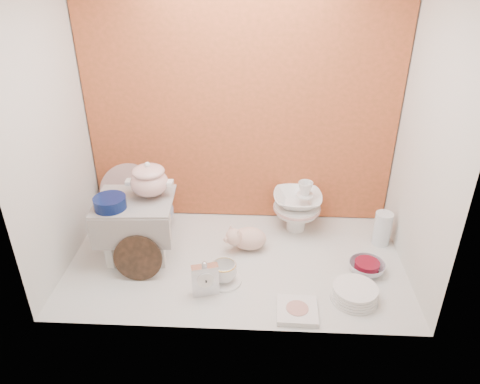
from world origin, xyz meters
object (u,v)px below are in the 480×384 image
(floral_platter, at_px, (130,192))
(gold_rim_teacup, at_px, (224,272))
(mantel_clock, at_px, (205,278))
(crystal_bowl, at_px, (367,267))
(blue_white_vase, at_px, (151,207))
(soup_tureen, at_px, (149,179))
(plush_pig, at_px, (249,238))
(porcelain_tower, at_px, (297,206))
(dinner_plate_stack, at_px, (355,293))
(step_stool, at_px, (138,228))

(floral_platter, height_order, gold_rim_teacup, floral_platter)
(mantel_clock, distance_m, crystal_bowl, 0.86)
(blue_white_vase, relative_size, mantel_clock, 1.46)
(mantel_clock, relative_size, crystal_bowl, 1.01)
(soup_tureen, xyz_separation_m, mantel_clock, (0.32, -0.36, -0.35))
(blue_white_vase, distance_m, plush_pig, 0.63)
(crystal_bowl, height_order, porcelain_tower, porcelain_tower)
(mantel_clock, bearing_deg, plush_pig, 47.05)
(blue_white_vase, distance_m, mantel_clock, 0.71)
(mantel_clock, distance_m, dinner_plate_stack, 0.73)
(soup_tureen, xyz_separation_m, blue_white_vase, (-0.07, 0.23, -0.31))
(gold_rim_teacup, bearing_deg, blue_white_vase, 134.09)
(plush_pig, distance_m, porcelain_tower, 0.36)
(step_stool, relative_size, floral_platter, 1.12)
(dinner_plate_stack, xyz_separation_m, crystal_bowl, (0.10, 0.21, -0.01))
(floral_platter, xyz_separation_m, porcelain_tower, (1.03, -0.09, -0.01))
(floral_platter, bearing_deg, porcelain_tower, -5.08)
(crystal_bowl, distance_m, porcelain_tower, 0.55)
(dinner_plate_stack, relative_size, crystal_bowl, 1.23)
(gold_rim_teacup, bearing_deg, porcelain_tower, 52.54)
(floral_platter, bearing_deg, plush_pig, -22.66)
(floral_platter, bearing_deg, step_stool, -69.31)
(gold_rim_teacup, bearing_deg, crystal_bowl, 8.83)
(blue_white_vase, relative_size, plush_pig, 1.13)
(plush_pig, distance_m, crystal_bowl, 0.65)
(plush_pig, height_order, crystal_bowl, plush_pig)
(floral_platter, relative_size, mantel_clock, 1.91)
(blue_white_vase, relative_size, dinner_plate_stack, 1.19)
(crystal_bowl, bearing_deg, gold_rim_teacup, -171.17)
(step_stool, xyz_separation_m, gold_rim_teacup, (0.49, -0.22, -0.11))
(soup_tureen, bearing_deg, plush_pig, 2.86)
(plush_pig, distance_m, dinner_plate_stack, 0.65)
(step_stool, relative_size, blue_white_vase, 1.46)
(dinner_plate_stack, height_order, crystal_bowl, dinner_plate_stack)
(plush_pig, bearing_deg, crystal_bowl, -16.25)
(gold_rim_teacup, relative_size, crystal_bowl, 0.70)
(blue_white_vase, xyz_separation_m, crystal_bowl, (1.22, -0.38, -0.11))
(dinner_plate_stack, height_order, porcelain_tower, porcelain_tower)
(floral_platter, height_order, dinner_plate_stack, floral_platter)
(floral_platter, height_order, mantel_clock, floral_platter)
(plush_pig, bearing_deg, mantel_clock, -118.21)
(soup_tureen, bearing_deg, porcelain_tower, 17.25)
(soup_tureen, bearing_deg, step_stool, -147.73)
(floral_platter, xyz_separation_m, blue_white_vase, (0.16, -0.11, -0.04))
(gold_rim_teacup, relative_size, porcelain_tower, 0.40)
(step_stool, distance_m, gold_rim_teacup, 0.54)
(gold_rim_teacup, xyz_separation_m, dinner_plate_stack, (0.64, -0.10, -0.03))
(blue_white_vase, bearing_deg, mantel_clock, -56.23)
(porcelain_tower, bearing_deg, dinner_plate_stack, -67.85)
(blue_white_vase, height_order, plush_pig, blue_white_vase)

